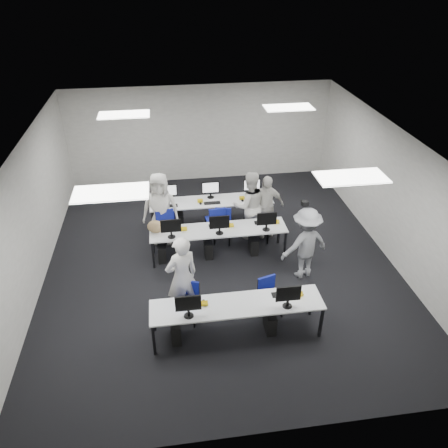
{
  "coord_description": "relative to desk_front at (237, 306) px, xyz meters",
  "views": [
    {
      "loc": [
        -1.09,
        -8.34,
        6.21
      ],
      "look_at": [
        0.1,
        -0.02,
        1.0
      ],
      "focal_mm": 35.0,
      "sensor_mm": 36.0,
      "label": 1
    }
  ],
  "objects": [
    {
      "name": "student_2",
      "position": [
        -1.31,
        3.43,
        0.24
      ],
      "size": [
        0.99,
        0.74,
        1.84
      ],
      "primitive_type": "imported",
      "rotation": [
        0.0,
        0.0,
        -0.18
      ],
      "color": "white",
      "rests_on": "ground"
    },
    {
      "name": "student_1",
      "position": [
        0.87,
        3.35,
        0.21
      ],
      "size": [
        0.93,
        0.76,
        1.78
      ],
      "primitive_type": "imported",
      "rotation": [
        0.0,
        0.0,
        3.24
      ],
      "color": "white",
      "rests_on": "ground"
    },
    {
      "name": "equipment_front",
      "position": [
        -0.19,
        -0.02,
        -0.32
      ],
      "size": [
        2.51,
        0.41,
        1.19
      ],
      "color": "#0B1994",
      "rests_on": "desk_front"
    },
    {
      "name": "equipment_back",
      "position": [
        0.19,
        4.02,
        -0.32
      ],
      "size": [
        2.91,
        0.41,
        1.19
      ],
      "color": "white",
      "rests_on": "desk_back"
    },
    {
      "name": "student_3",
      "position": [
        1.28,
        3.34,
        0.15
      ],
      "size": [
        1.01,
        0.52,
        1.65
      ],
      "primitive_type": "imported",
      "rotation": [
        0.0,
        0.0,
        0.13
      ],
      "color": "white",
      "rests_on": "ground"
    },
    {
      "name": "chair_4",
      "position": [
        1.12,
        3.15,
        -0.4
      ],
      "size": [
        0.5,
        0.53,
        0.88
      ],
      "rotation": [
        0.0,
        0.0,
        -0.15
      ],
      "color": "navy",
      "rests_on": "ground"
    },
    {
      "name": "dslr_camera",
      "position": [
        1.72,
        1.73,
        1.08
      ],
      "size": [
        0.18,
        0.21,
        0.1
      ],
      "primitive_type": "cube",
      "rotation": [
        0.0,
        0.0,
        3.4
      ],
      "color": "black",
      "rests_on": "photographer"
    },
    {
      "name": "handbag",
      "position": [
        -1.45,
        2.67,
        0.2
      ],
      "size": [
        0.41,
        0.29,
        0.31
      ],
      "primitive_type": "ellipsoid",
      "rotation": [
        0.0,
        0.0,
        -0.15
      ],
      "color": "olive",
      "rests_on": "desk_mid"
    },
    {
      "name": "photographer",
      "position": [
        1.77,
        1.56,
        0.17
      ],
      "size": [
        1.23,
        0.89,
        1.7
      ],
      "primitive_type": "imported",
      "rotation": [
        0.0,
        0.0,
        3.4
      ],
      "color": "slate",
      "rests_on": "ground"
    },
    {
      "name": "room",
      "position": [
        0.0,
        2.4,
        0.82
      ],
      "size": [
        9.0,
        9.02,
        3.0
      ],
      "color": "black",
      "rests_on": "ground"
    },
    {
      "name": "desk_back",
      "position": [
        0.0,
        4.0,
        0.0
      ],
      "size": [
        3.2,
        0.7,
        0.73
      ],
      "color": "white",
      "rests_on": "ground"
    },
    {
      "name": "chair_1",
      "position": [
        0.74,
        0.45,
        -0.42
      ],
      "size": [
        0.5,
        0.53,
        0.81
      ],
      "rotation": [
        0.0,
        0.0,
        0.28
      ],
      "color": "navy",
      "rests_on": "ground"
    },
    {
      "name": "desk_front",
      "position": [
        0.0,
        0.0,
        0.0
      ],
      "size": [
        3.2,
        0.7,
        0.73
      ],
      "color": "white",
      "rests_on": "ground"
    },
    {
      "name": "chair_7",
      "position": [
        1.07,
        3.51,
        -0.41
      ],
      "size": [
        0.46,
        0.49,
        0.86
      ],
      "rotation": [
        0.0,
        0.0,
        0.09
      ],
      "color": "navy",
      "rests_on": "ground"
    },
    {
      "name": "student_0",
      "position": [
        -0.96,
        0.71,
        0.23
      ],
      "size": [
        0.78,
        0.66,
        1.82
      ],
      "primitive_type": "imported",
      "rotation": [
        0.0,
        0.0,
        3.54
      ],
      "color": "white",
      "rests_on": "ground"
    },
    {
      "name": "chair_6",
      "position": [
        0.03,
        3.45,
        -0.4
      ],
      "size": [
        0.5,
        0.54,
        0.9
      ],
      "rotation": [
        0.0,
        0.0,
        0.14
      ],
      "color": "navy",
      "rests_on": "ground"
    },
    {
      "name": "equipment_mid",
      "position": [
        -0.19,
        2.58,
        -0.32
      ],
      "size": [
        2.91,
        0.41,
        1.19
      ],
      "color": "white",
      "rests_on": "desk_mid"
    },
    {
      "name": "chair_5",
      "position": [
        -1.21,
        3.54,
        -0.42
      ],
      "size": [
        0.49,
        0.52,
        0.82
      ],
      "rotation": [
        0.0,
        0.0,
        0.23
      ],
      "color": "navy",
      "rests_on": "ground"
    },
    {
      "name": "chair_2",
      "position": [
        -1.18,
        3.08,
        -0.38
      ],
      "size": [
        0.58,
        0.61,
        0.95
      ],
      "rotation": [
        0.0,
        0.0,
        0.25
      ],
      "color": "navy",
      "rests_on": "ground"
    },
    {
      "name": "desk_mid",
      "position": [
        0.0,
        2.6,
        0.0
      ],
      "size": [
        3.2,
        0.7,
        0.73
      ],
      "color": "white",
      "rests_on": "ground"
    },
    {
      "name": "chair_0",
      "position": [
        -0.88,
        0.53,
        -0.42
      ],
      "size": [
        0.53,
        0.55,
        0.82
      ],
      "rotation": [
        0.0,
        0.0,
        -0.36
      ],
      "color": "navy",
      "rests_on": "ground"
    },
    {
      "name": "ceiling_panels",
      "position": [
        0.0,
        2.4,
        2.3
      ],
      "size": [
        5.2,
        4.6,
        0.02
      ],
      "color": "white",
      "rests_on": "room"
    },
    {
      "name": "chair_3",
      "position": [
        0.18,
        3.19,
        -0.41
      ],
      "size": [
        0.51,
        0.54,
        0.85
      ],
      "rotation": [
        0.0,
        0.0,
        -0.24
      ],
      "color": "navy",
      "rests_on": "ground"
    }
  ]
}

